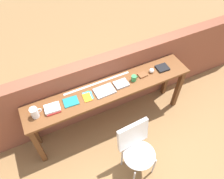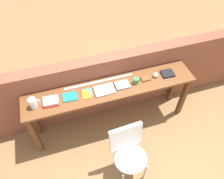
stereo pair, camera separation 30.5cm
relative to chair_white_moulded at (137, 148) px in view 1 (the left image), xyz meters
The scene contains 15 objects.
ground_plane 0.74m from the chair_white_moulded, 88.56° to the left, with size 40.00×40.00×0.00m, color olive.
brick_wall_back 1.17m from the chair_white_moulded, 89.35° to the left, with size 6.00×0.20×1.16m, color brown.
sideboard 0.85m from the chair_white_moulded, 89.08° to the left, with size 2.50×0.44×0.88m.
chair_white_moulded is the anchor object (origin of this frame).
pitcher_white 1.40m from the chair_white_moulded, 142.10° to the left, with size 0.14×0.10×0.18m.
book_stack_leftmost 1.22m from the chair_white_moulded, 135.36° to the left, with size 0.21×0.17×0.05m.
magazine_cycling 1.08m from the chair_white_moulded, 124.52° to the left, with size 0.20×0.16×0.01m, color #19757A.
pamphlet_pile_colourful 0.96m from the chair_white_moulded, 112.14° to the left, with size 0.15×0.19×0.01m.
book_open_centre 0.89m from the chair_white_moulded, 96.27° to the left, with size 0.28×0.20×0.02m, color #9E9EA3.
book_grey_hardcover 0.92m from the chair_white_moulded, 77.49° to the left, with size 0.20×0.16×0.03m, color #9E9EA3.
mug 0.98m from the chair_white_moulded, 64.53° to the left, with size 0.11×0.08×0.09m.
leather_journal_brown 1.07m from the chair_white_moulded, 56.65° to the left, with size 0.13×0.10×0.02m, color brown.
sports_ball_small 1.17m from the chair_white_moulded, 49.78° to the left, with size 0.07×0.07×0.07m, color silver.
book_repair_rightmost 1.29m from the chair_white_moulded, 42.65° to the left, with size 0.18×0.16×0.03m, color black.
ruler_metal_back_edge 1.06m from the chair_white_moulded, 96.61° to the left, with size 1.02×0.03×0.00m, color silver.
Camera 1 is at (-0.88, -1.55, 3.21)m, focal length 35.00 mm.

